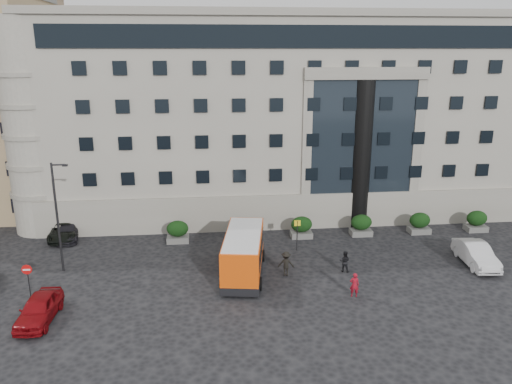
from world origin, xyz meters
The scene contains 22 objects.
ground centered at (0.00, 0.00, 0.00)m, with size 120.00×120.00×0.00m, color black.
civic_building centered at (6.00, 22.00, 9.00)m, with size 44.00×24.00×18.00m, color gray.
entrance_column centered at (12.00, 10.30, 6.50)m, with size 1.80×1.80×13.00m, color black.
apartment_far centered at (-27.00, 38.00, 11.00)m, with size 13.00×13.00×22.00m, color brown.
hedge_a centered at (-4.00, 7.80, 0.93)m, with size 1.80×1.26×1.84m.
hedge_b centered at (1.20, 7.80, 0.93)m, with size 1.80×1.26×1.84m.
hedge_c centered at (6.40, 7.80, 0.93)m, with size 1.80×1.26×1.84m.
hedge_d centered at (11.60, 7.80, 0.93)m, with size 1.80×1.26×1.84m.
hedge_e centered at (16.80, 7.80, 0.93)m, with size 1.80×1.26×1.84m.
hedge_f centered at (22.00, 7.80, 0.93)m, with size 1.80×1.26×1.84m.
street_lamp centered at (-11.94, 3.00, 4.37)m, with size 1.16×0.18×8.00m.
bus_stop_sign centered at (5.50, 5.00, 1.73)m, with size 0.50×0.08×2.52m.
no_entry_sign centered at (-13.00, -1.04, 1.65)m, with size 0.64×0.16×2.32m.
minibus centered at (0.95, 1.06, 1.69)m, with size 3.64×7.63×3.06m.
red_truck centered at (-17.47, 15.84, 1.32)m, with size 2.57×4.94×2.58m.
parked_car_a centered at (-11.50, -3.98, 0.77)m, with size 1.81×4.51×1.54m, color maroon.
parked_car_c centered at (-13.26, 9.45, 0.62)m, with size 1.74×4.29×1.24m, color black.
parked_car_d centered at (-13.62, 9.62, 0.66)m, with size 2.21×4.78×1.33m, color black.
white_taxi centered at (18.22, 1.00, 0.82)m, with size 1.73×4.97×1.64m, color silver.
pedestrian_a centered at (7.81, -2.96, 0.82)m, with size 0.60×0.39×1.65m, color maroon.
pedestrian_b centered at (8.20, 0.80, 0.78)m, with size 0.76×0.59×1.57m, color black.
pedestrian_c centered at (3.92, 0.57, 0.90)m, with size 1.17×0.67×1.81m, color black.
Camera 1 is at (-1.46, -31.36, 15.47)m, focal length 35.00 mm.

